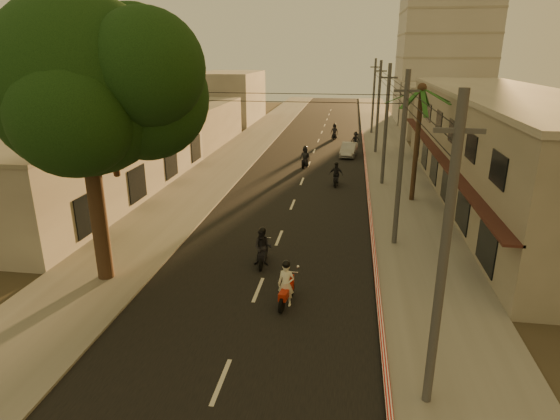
# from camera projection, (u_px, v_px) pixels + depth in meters

# --- Properties ---
(ground) EXTENTS (160.00, 160.00, 0.00)m
(ground) POSITION_uv_depth(u_px,v_px,m) (248.00, 314.00, 18.35)
(ground) COLOR #383023
(ground) RESTS_ON ground
(road) EXTENTS (10.00, 140.00, 0.02)m
(road) POSITION_uv_depth(u_px,v_px,m) (302.00, 181.00, 37.07)
(road) COLOR black
(road) RESTS_ON ground
(sidewalk_right) EXTENTS (5.00, 140.00, 0.12)m
(sidewalk_right) POSITION_uv_depth(u_px,v_px,m) (399.00, 185.00, 35.99)
(sidewalk_right) COLOR slate
(sidewalk_right) RESTS_ON ground
(sidewalk_left) EXTENTS (5.00, 140.00, 0.12)m
(sidewalk_left) POSITION_uv_depth(u_px,v_px,m) (211.00, 177.00, 38.12)
(sidewalk_left) COLOR slate
(sidewalk_left) RESTS_ON ground
(curb_stripe) EXTENTS (0.20, 60.00, 0.20)m
(curb_stripe) POSITION_uv_depth(u_px,v_px,m) (369.00, 202.00, 31.64)
(curb_stripe) COLOR #B21613
(curb_stripe) RESTS_ON ground
(shophouse_row) EXTENTS (8.80, 34.20, 7.30)m
(shophouse_row) POSITION_uv_depth(u_px,v_px,m) (502.00, 146.00, 32.05)
(shophouse_row) COLOR gray
(shophouse_row) RESTS_ON ground
(left_building) EXTENTS (8.20, 24.20, 5.20)m
(left_building) POSITION_uv_depth(u_px,v_px,m) (94.00, 160.00, 32.60)
(left_building) COLOR #ACA79B
(left_building) RESTS_ON ground
(distant_tower) EXTENTS (12.10, 12.10, 28.00)m
(distant_tower) POSITION_uv_depth(u_px,v_px,m) (447.00, 19.00, 64.00)
(distant_tower) COLOR #B7B5B2
(distant_tower) RESTS_ON ground
(broadleaf_tree) EXTENTS (9.60, 8.70, 12.10)m
(broadleaf_tree) POSITION_uv_depth(u_px,v_px,m) (92.00, 86.00, 18.57)
(broadleaf_tree) COLOR black
(broadleaf_tree) RESTS_ON ground
(palm_tree) EXTENTS (5.00, 5.00, 8.20)m
(palm_tree) POSITION_uv_depth(u_px,v_px,m) (421.00, 95.00, 29.89)
(palm_tree) COLOR black
(palm_tree) RESTS_ON ground
(utility_poles) EXTENTS (1.20, 48.26, 9.00)m
(utility_poles) POSITION_uv_depth(u_px,v_px,m) (388.00, 98.00, 34.09)
(utility_poles) COLOR #38383A
(utility_poles) RESTS_ON ground
(filler_right) EXTENTS (8.00, 14.00, 6.00)m
(filler_right) POSITION_uv_depth(u_px,v_px,m) (437.00, 109.00, 57.53)
(filler_right) COLOR #ACA79B
(filler_right) RESTS_ON ground
(filler_left_near) EXTENTS (8.00, 14.00, 4.40)m
(filler_left_near) POSITION_uv_depth(u_px,v_px,m) (189.00, 124.00, 51.45)
(filler_left_near) COLOR #ACA79B
(filler_left_near) RESTS_ON ground
(filler_left_far) EXTENTS (8.00, 14.00, 7.00)m
(filler_left_far) POSITION_uv_depth(u_px,v_px,m) (230.00, 97.00, 67.88)
(filler_left_far) COLOR #ACA79B
(filler_left_far) RESTS_ON ground
(scooter_red) EXTENTS (0.88, 2.01, 1.99)m
(scooter_red) POSITION_uv_depth(u_px,v_px,m) (286.00, 285.00, 18.78)
(scooter_red) COLOR black
(scooter_red) RESTS_ON ground
(scooter_mid_a) EXTENTS (0.94, 2.00, 1.97)m
(scooter_mid_a) POSITION_uv_depth(u_px,v_px,m) (263.00, 248.00, 22.32)
(scooter_mid_a) COLOR black
(scooter_mid_a) RESTS_ON ground
(scooter_mid_b) EXTENTS (1.06, 1.91, 1.88)m
(scooter_mid_b) POSITION_uv_depth(u_px,v_px,m) (336.00, 175.00, 35.70)
(scooter_mid_b) COLOR black
(scooter_mid_b) RESTS_ON ground
(scooter_far_a) EXTENTS (1.08, 1.97, 1.95)m
(scooter_far_a) POSITION_uv_depth(u_px,v_px,m) (305.00, 157.00, 41.38)
(scooter_far_a) COLOR black
(scooter_far_a) RESTS_ON ground
(scooter_far_b) EXTENTS (1.22, 1.65, 1.63)m
(scooter_far_b) POSITION_uv_depth(u_px,v_px,m) (356.00, 140.00, 50.52)
(scooter_far_b) COLOR black
(scooter_far_b) RESTS_ON ground
(parked_car) EXTENTS (2.17, 4.24, 1.31)m
(parked_car) POSITION_uv_depth(u_px,v_px,m) (349.00, 150.00, 45.82)
(parked_car) COLOR gray
(parked_car) RESTS_ON ground
(scooter_far_c) EXTENTS (0.93, 1.90, 1.87)m
(scooter_far_c) POSITION_uv_depth(u_px,v_px,m) (334.00, 132.00, 54.69)
(scooter_far_c) COLOR black
(scooter_far_c) RESTS_ON ground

